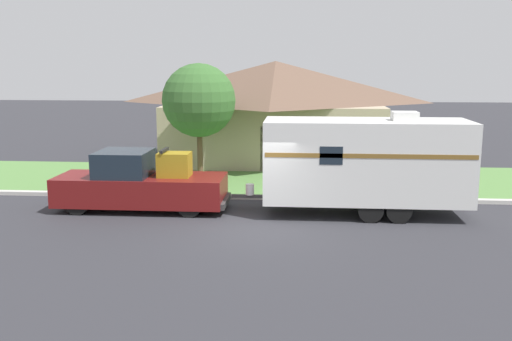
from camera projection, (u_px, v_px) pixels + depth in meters
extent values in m
plane|color=#2D2D33|center=(253.00, 228.00, 17.12)|extent=(120.00, 120.00, 0.00)
cube|color=beige|center=(262.00, 197.00, 20.79)|extent=(80.00, 0.30, 0.14)
cube|color=#568442|center=(268.00, 179.00, 24.37)|extent=(80.00, 7.00, 0.03)
cube|color=tan|center=(275.00, 131.00, 29.59)|extent=(10.50, 7.91, 2.92)
pyramid|color=brown|center=(276.00, 82.00, 29.13)|extent=(11.34, 8.54, 2.10)
cube|color=#4C3828|center=(271.00, 149.00, 25.82)|extent=(1.00, 0.06, 2.10)
cylinder|color=black|center=(77.00, 203.00, 18.60)|extent=(0.80, 0.28, 0.80)
cylinder|color=black|center=(95.00, 192.00, 20.22)|extent=(0.80, 0.28, 0.80)
cylinder|color=black|center=(189.00, 205.00, 18.31)|extent=(0.80, 0.28, 0.80)
cylinder|color=black|center=(199.00, 193.00, 19.93)|extent=(0.80, 0.28, 0.80)
cube|color=maroon|center=(108.00, 189.00, 19.29)|extent=(3.33, 2.01, 0.94)
cube|color=#19232D|center=(124.00, 163.00, 19.08)|extent=(1.73, 1.85, 0.84)
cube|color=maroon|center=(190.00, 190.00, 19.07)|extent=(2.30, 2.01, 0.94)
cube|color=#333333|center=(226.00, 201.00, 19.04)|extent=(0.12, 1.81, 0.20)
cube|color=olive|center=(175.00, 165.00, 18.95)|extent=(1.06, 0.84, 0.80)
cube|color=black|center=(164.00, 150.00, 18.89)|extent=(0.10, 0.93, 0.08)
cylinder|color=black|center=(371.00, 210.00, 17.67)|extent=(0.78, 0.22, 0.78)
cylinder|color=black|center=(364.00, 195.00, 19.68)|extent=(0.78, 0.22, 0.78)
cylinder|color=black|center=(399.00, 211.00, 17.60)|extent=(0.78, 0.22, 0.78)
cylinder|color=black|center=(389.00, 196.00, 19.61)|extent=(0.78, 0.22, 0.78)
cube|color=silver|center=(366.00, 160.00, 18.42)|extent=(6.53, 2.33, 2.61)
cube|color=brown|center=(370.00, 156.00, 17.21)|extent=(6.40, 0.01, 0.14)
cube|color=#383838|center=(248.00, 196.00, 18.95)|extent=(1.12, 0.12, 0.10)
cylinder|color=silver|center=(250.00, 189.00, 18.91)|extent=(0.28, 0.28, 0.36)
cube|color=silver|center=(405.00, 116.00, 18.07)|extent=(0.80, 0.68, 0.28)
cube|color=#19232D|center=(331.00, 156.00, 17.31)|extent=(0.70, 0.01, 0.56)
cylinder|color=brown|center=(448.00, 184.00, 20.78)|extent=(0.09, 0.09, 1.08)
cube|color=black|center=(449.00, 167.00, 20.67)|extent=(0.48, 0.20, 0.22)
cylinder|color=brown|center=(200.00, 154.00, 24.31)|extent=(0.24, 0.24, 2.20)
sphere|color=#38662D|center=(199.00, 100.00, 23.89)|extent=(3.10, 3.10, 3.10)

